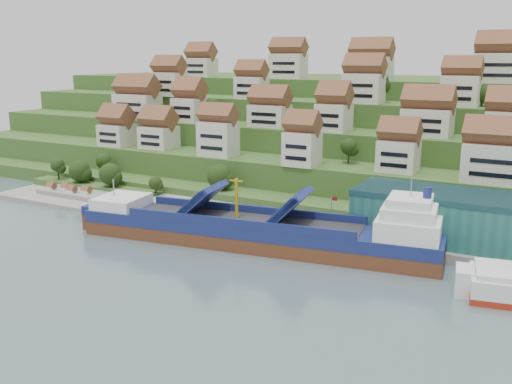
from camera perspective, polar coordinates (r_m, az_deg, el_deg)
The scene contains 10 objects.
ground at distance 121.96m, azimuth -2.22°, elevation -5.12°, with size 300.00×300.00×0.00m, color slate.
quay at distance 126.44m, azimuth 9.15°, elevation -4.08°, with size 180.00×14.00×2.20m, color gray.
pebble_beach at distance 166.34m, azimuth -17.39°, elevation -0.51°, with size 45.00×20.00×1.00m, color gray.
hillside at distance 213.03m, azimuth 12.33°, elevation 5.51°, with size 260.00×128.00×31.00m.
hillside_village at distance 169.55m, azimuth 9.36°, elevation 8.34°, with size 159.09×65.40×28.74m.
hillside_trees at distance 163.67m, azimuth 2.30°, elevation 5.93°, with size 136.05×62.78×32.05m.
warehouse at distance 120.40m, azimuth 24.07°, elevation -2.97°, with size 60.00×15.00×10.00m, color #25665F.
flagpole at distance 120.94m, azimuth 7.60°, elevation -1.98°, with size 1.28×0.16×8.00m.
beach_huts at distance 166.58m, azimuth -18.21°, elevation 0.01°, with size 14.40×3.70×2.20m.
cargo_ship at distance 118.50m, azimuth 0.77°, elevation -4.03°, with size 77.01×22.37×16.85m.
Camera 1 is at (59.91, -98.95, 38.65)m, focal length 40.00 mm.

